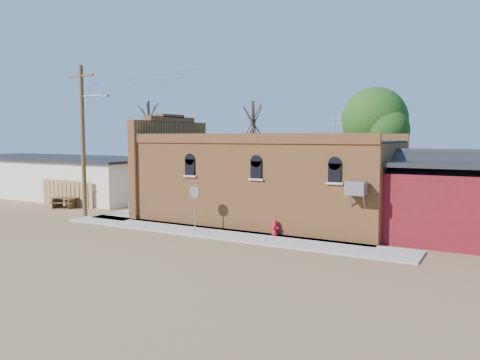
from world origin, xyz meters
The scene contains 15 objects.
ground centered at (0.00, 0.00, 0.00)m, with size 120.00×120.00×0.00m, color brown.
sidewalk_south centered at (1.50, 0.90, 0.04)m, with size 19.00×2.20×0.08m, color #9E9991.
sidewalk_west centered at (-6.30, 6.00, 0.04)m, with size 2.60×10.00×0.08m, color #9E9991.
brick_bar centered at (1.64, 5.49, 2.34)m, with size 16.40×7.97×6.30m.
red_shed centered at (11.50, 5.50, 2.27)m, with size 5.40×6.40×4.30m.
storage_building centered at (-19.00, 8.00, 1.60)m, with size 20.40×8.40×3.17m.
wood_fence centered at (-12.80, 3.80, 0.90)m, with size 5.20×0.10×1.80m, color #A28449, non-canonical shape.
utility_pole centered at (-8.14, 1.20, 4.77)m, with size 3.12×0.26×9.00m.
tree_bare_near centered at (-3.00, 13.00, 5.96)m, with size 2.80×2.80×7.65m.
tree_bare_far centered at (-14.00, 14.00, 6.36)m, with size 2.80×2.80×8.16m.
tree_leafy centered at (6.00, 13.50, 5.93)m, with size 4.40×4.40×8.15m.
fire_hydrant centered at (4.12, 1.80, 0.45)m, with size 0.43×0.41×0.75m.
stop_sign centered at (0.13, 0.76, 1.84)m, with size 0.62×0.08×2.29m.
trash_barrel centered at (-5.30, 3.51, 0.45)m, with size 0.48×0.48×0.74m, color navy.
picnic_table centered at (-12.28, 3.20, 0.46)m, with size 2.01×1.75×0.71m.
Camera 1 is at (13.58, -18.52, 4.83)m, focal length 35.00 mm.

